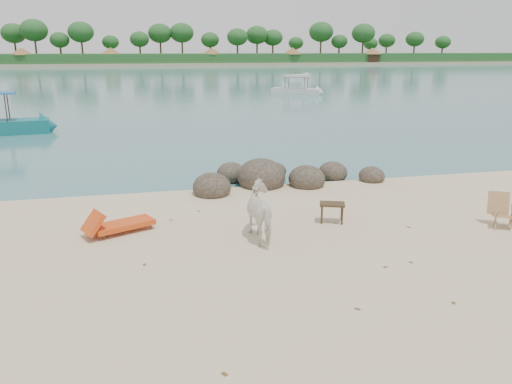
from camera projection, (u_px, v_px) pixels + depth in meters
water at (156, 72)px, 94.61m from camera, size 400.00×400.00×0.00m
far_shore at (148, 62)px, 169.58m from camera, size 420.00×90.00×1.40m
far_scenery at (150, 53)px, 137.51m from camera, size 420.00×18.00×9.50m
boulders at (273, 178)px, 16.11m from camera, size 6.40×2.94×1.15m
cow at (264, 213)px, 11.33m from camera, size 0.87×1.58×1.28m
side_table at (332, 214)px, 12.52m from camera, size 0.72×0.59×0.50m
lounge_chair at (123, 222)px, 11.86m from camera, size 1.88×1.31×0.54m
deck_chair at (504, 212)px, 12.11m from camera, size 0.76×0.78×0.84m
boat_mid at (296, 80)px, 49.27m from camera, size 5.23×4.25×2.71m
boat_far at (297, 76)px, 76.06m from camera, size 5.67×4.03×0.67m
dead_leaves at (295, 266)px, 10.11m from camera, size 6.65×7.26×0.00m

